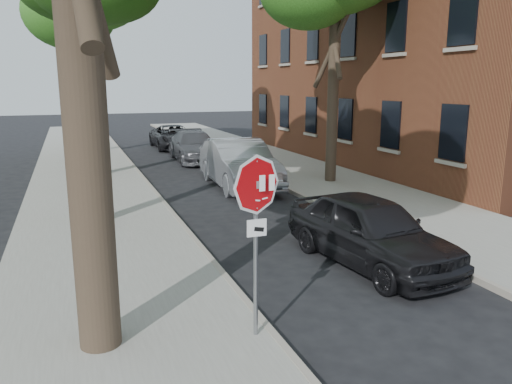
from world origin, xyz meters
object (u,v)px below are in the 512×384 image
car_a (370,230)px  car_d (173,137)px  car_b (239,164)px  tree_far (66,9)px  car_c (194,146)px  stop_sign (256,211)px

car_a → car_d: size_ratio=0.89×
car_a → car_d: bearing=83.7°
car_b → car_d: (0.00, 11.86, -0.19)m
car_a → car_b: (0.00, 8.40, 0.13)m
tree_far → car_a: bearing=-74.3°
car_a → car_c: 15.14m
tree_far → car_a: tree_far is taller
car_b → car_c: bearing=92.1°
stop_sign → car_b: 11.16m
tree_far → car_c: tree_far is taller
car_c → car_a: bearing=-88.0°
tree_far → car_d: (5.32, 1.33, -6.55)m
stop_sign → car_d: (3.30, 22.47, -1.28)m
car_c → car_d: size_ratio=1.02×
car_a → car_c: size_ratio=0.87×
car_c → tree_far: bearing=146.5°
stop_sign → car_d: size_ratio=0.55×
car_b → stop_sign: bearing=-105.1°
car_b → car_d: 11.86m
car_a → car_d: 20.26m
car_a → car_c: bearing=83.7°
stop_sign → car_a: stop_sign is taller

